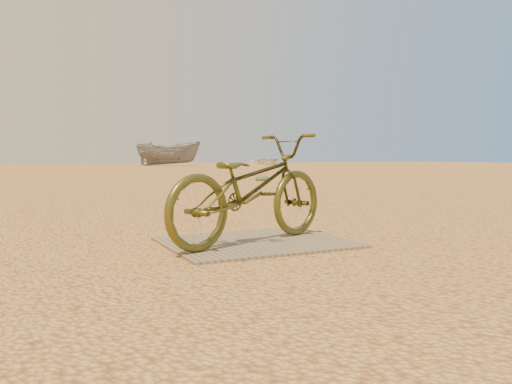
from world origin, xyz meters
name	(u,v)px	position (x,y,z in m)	size (l,w,h in m)	color
ground	(292,239)	(0.00, 0.00, 0.00)	(120.00, 120.00, 0.00)	#E4AA54
plywood_board	(256,242)	(-0.39, -0.05, 0.01)	(1.57, 1.26, 0.02)	#837459
bicycle	(251,188)	(-0.47, -0.10, 0.50)	(0.64, 1.82, 0.96)	#4D4A1A
boat_mid_right	(169,153)	(10.12, 39.66, 1.10)	(2.14, 5.70, 2.20)	gray
boat_far_right	(267,160)	(21.98, 43.49, 0.47)	(3.23, 4.52, 0.94)	silver
kale_b	(262,181)	(4.91, 10.48, 0.00)	(0.45, 0.45, 0.25)	#59764C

